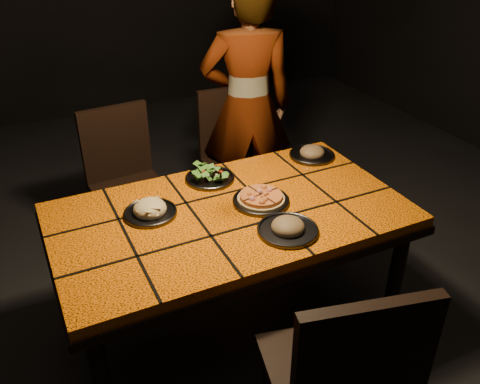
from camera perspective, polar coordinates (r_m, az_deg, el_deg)
name	(u,v)px	position (r m, az deg, el deg)	size (l,w,h in m)	color
room_shell	(229,45)	(2.03, -1.29, 16.17)	(6.04, 7.04, 3.08)	black
dining_table	(231,225)	(2.37, -1.06, -3.69)	(1.62, 0.92, 0.75)	orange
chair_near	(343,377)	(1.87, 11.48, -19.70)	(0.54, 0.54, 1.00)	black
chair_far_left	(125,174)	(3.17, -12.83, 2.02)	(0.45, 0.45, 0.93)	black
chair_far_right	(235,150)	(3.38, -0.59, 4.70)	(0.44, 0.44, 0.93)	black
diner	(247,107)	(3.31, 0.82, 9.56)	(0.60, 0.39, 1.65)	brown
plate_pizza	(261,199)	(2.38, 2.37, -0.81)	(0.27, 0.27, 0.04)	#3D3C42
plate_pasta	(150,210)	(2.32, -10.06, -2.05)	(0.24, 0.24, 0.08)	#3D3C42
plate_salad	(210,175)	(2.57, -3.41, 1.88)	(0.25, 0.25, 0.07)	#3D3C42
plate_mushroom_a	(288,227)	(2.18, 5.40, -3.96)	(0.26, 0.26, 0.09)	#3D3C42
plate_mushroom_b	(312,153)	(2.83, 8.09, 4.37)	(0.25, 0.25, 0.08)	#3D3C42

